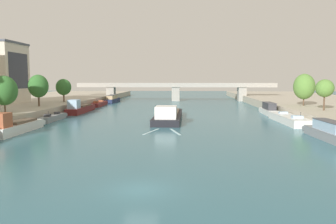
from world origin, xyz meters
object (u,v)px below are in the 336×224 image
Objects in this scene: barge_midriver at (168,115)px; moored_boat_left_end at (54,117)px; tree_right_midway at (325,88)px; tree_right_distant at (304,87)px; moored_boat_left_midway at (112,99)px; moored_boat_right_end at (328,131)px; moored_boat_right_downstream at (269,109)px; moored_boat_right_midway at (288,119)px; tree_left_distant at (4,91)px; tree_left_far at (64,87)px; tree_left_past_mid at (38,86)px; bridge_far at (176,89)px; moored_boat_left_downstream at (80,108)px; moored_boat_left_gap_after at (16,126)px; moored_boat_left_upstream at (99,104)px.

barge_midriver reaches higher than moored_boat_left_end.
tree_right_distant is at bearing 89.12° from tree_right_midway.
moored_boat_left_midway is 1.27× the size of moored_boat_right_end.
tree_right_distant is at bearing -8.48° from moored_boat_right_downstream.
moored_boat_left_end is 0.67× the size of moored_boat_right_midway.
moored_boat_right_end is 1.05× the size of moored_boat_right_downstream.
moored_boat_left_midway is 57.27m from tree_left_distant.
moored_boat_right_end is 31.07m from tree_right_distant.
barge_midriver is at bearing -35.20° from tree_left_far.
tree_left_past_mid is at bearing 129.70° from moored_boat_left_end.
moored_boat_right_midway is at bearing -69.42° from bridge_far.
tree_left_far is at bearing 105.28° from moored_boat_left_end.
barge_midriver reaches higher than moored_boat_right_downstream.
tree_left_far is at bearing 141.80° from moored_boat_right_end.
moored_boat_left_downstream reaches higher than moored_boat_right_end.
tree_right_distant reaches higher than moored_boat_left_midway.
moored_boat_right_end is at bearing -90.11° from moored_boat_right_downstream.
moored_boat_right_midway is at bearing 17.37° from moored_boat_left_gap_after.
barge_midriver is at bearing -55.76° from moored_boat_left_upstream.
moored_boat_right_downstream is at bearing 171.52° from tree_right_distant.
barge_midriver reaches higher than moored_boat_right_end.
moored_boat_right_midway is at bearing 6.77° from tree_left_distant.
moored_boat_left_downstream reaches higher than moored_boat_left_gap_after.
moored_boat_right_end is 20.72m from tree_right_midway.
tree_left_far is (-6.33, 36.37, 4.87)m from moored_boat_left_gap_after.
tree_left_past_mid is (-6.12, 7.37, 5.89)m from moored_boat_left_end.
tree_left_distant is at bearing -97.39° from moored_boat_left_upstream.
moored_boat_left_gap_after is 1.90× the size of tree_left_past_mid.
moored_boat_left_gap_after is 45.90m from moored_boat_right_midway.
moored_boat_right_midway is 2.47× the size of tree_left_distant.
moored_boat_right_end is 0.71× the size of moored_boat_right_midway.
tree_right_midway reaches higher than moored_boat_left_end.
moored_boat_right_downstream is 50.12m from bridge_far.
barge_midriver is 29.69m from tree_right_midway.
tree_left_past_mid is 1.15× the size of tree_left_far.
moored_boat_right_end is (43.60, -67.54, -0.03)m from moored_boat_left_midway.
tree_right_midway is at bearing -15.69° from moored_boat_left_downstream.
tree_left_past_mid is (-50.45, 8.76, 5.74)m from moored_boat_right_midway.
tree_left_distant reaches higher than moored_boat_right_downstream.
moored_boat_right_midway is 14.10m from moored_boat_right_downstream.
moored_boat_right_downstream is 1.67× the size of tree_left_distant.
tree_left_far reaches higher than moored_boat_left_end.
tree_right_distant is at bearing -57.38° from bridge_far.
moored_boat_right_downstream is at bearing -25.88° from moored_boat_left_upstream.
moored_boat_right_end is at bearing -38.20° from tree_left_far.
tree_left_far is 58.22m from tree_right_distant.
moored_boat_right_downstream is 9.00m from tree_right_distant.
tree_left_distant reaches higher than bridge_far.
tree_right_midway is at bearing 7.93° from tree_left_distant.
moored_boat_left_midway is 1.33× the size of moored_boat_right_downstream.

